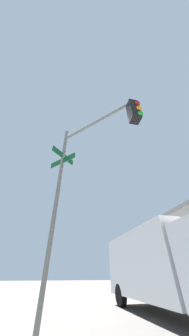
# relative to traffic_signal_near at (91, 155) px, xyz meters

# --- Properties ---
(traffic_signal_near) EXTENTS (2.53, 2.48, 6.13)m
(traffic_signal_near) POSITION_rel_traffic_signal_near_xyz_m (0.00, 0.00, 0.00)
(traffic_signal_near) COLOR slate
(traffic_signal_near) RESTS_ON ground_plane
(box_truck_second) EXTENTS (8.88, 2.81, 3.34)m
(box_truck_second) POSITION_rel_traffic_signal_near_xyz_m (-3.95, 4.24, -2.50)
(box_truck_second) COLOR silver
(box_truck_second) RESTS_ON ground_plane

